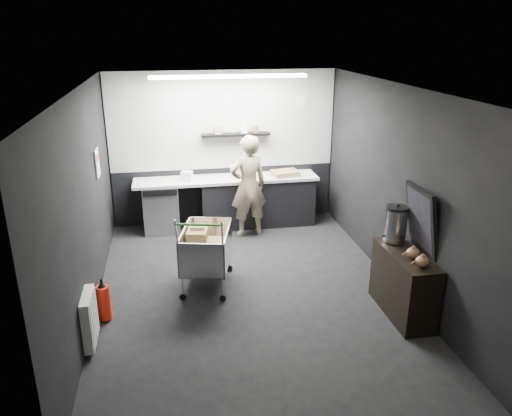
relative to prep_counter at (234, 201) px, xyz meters
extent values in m
plane|color=black|center=(-0.14, -2.42, -0.46)|extent=(5.50, 5.50, 0.00)
plane|color=white|center=(-0.14, -2.42, 2.24)|extent=(5.50, 5.50, 0.00)
plane|color=black|center=(-0.14, 0.33, 0.89)|extent=(5.50, 0.00, 5.50)
plane|color=black|center=(-0.14, -5.17, 0.89)|extent=(5.50, 0.00, 5.50)
plane|color=black|center=(-2.14, -2.42, 0.89)|extent=(0.00, 5.50, 5.50)
plane|color=black|center=(1.86, -2.42, 0.89)|extent=(0.00, 5.50, 5.50)
cube|color=#B5B5B0|center=(-0.14, 0.31, 1.39)|extent=(3.95, 0.02, 1.70)
cube|color=black|center=(-0.14, 0.31, 0.04)|extent=(3.95, 0.02, 1.00)
cube|color=black|center=(0.06, 0.20, 1.16)|extent=(1.20, 0.22, 0.04)
cylinder|color=white|center=(1.26, 0.30, 1.69)|extent=(0.20, 0.03, 0.20)
cube|color=white|center=(-2.12, -1.12, 1.09)|extent=(0.02, 0.30, 0.40)
cube|color=red|center=(-2.11, -1.12, 1.16)|extent=(0.02, 0.22, 0.10)
cube|color=white|center=(-2.08, -3.32, -0.11)|extent=(0.10, 0.50, 0.60)
cube|color=white|center=(-0.14, -0.57, 2.21)|extent=(2.40, 0.20, 0.04)
cube|color=black|center=(0.41, 0.00, -0.03)|extent=(2.00, 0.56, 0.85)
cube|color=silver|center=(-0.14, 0.00, 0.42)|extent=(3.20, 0.60, 0.05)
cube|color=#9EA0A5|center=(-1.29, 0.00, -0.03)|extent=(0.60, 0.58, 0.85)
cube|color=black|center=(-1.29, -0.30, 0.32)|extent=(0.56, 0.02, 0.10)
imported|color=beige|center=(0.18, -0.45, 0.41)|extent=(0.70, 0.53, 1.74)
cube|color=silver|center=(-0.68, -2.13, -0.12)|extent=(0.81, 1.05, 0.02)
cube|color=silver|center=(-0.97, -2.13, 0.12)|extent=(0.23, 0.92, 0.50)
cube|color=silver|center=(-0.38, -2.13, 0.12)|extent=(0.23, 0.92, 0.50)
cube|color=silver|center=(-0.68, -2.59, 0.12)|extent=(0.60, 0.16, 0.50)
cube|color=silver|center=(-0.68, -1.67, 0.12)|extent=(0.60, 0.16, 0.50)
cylinder|color=silver|center=(-0.94, -2.56, -0.27)|extent=(0.02, 0.02, 0.33)
cylinder|color=silver|center=(-0.41, -2.56, -0.27)|extent=(0.02, 0.02, 0.33)
cylinder|color=silver|center=(-0.94, -1.70, -0.27)|extent=(0.02, 0.02, 0.33)
cylinder|color=silver|center=(-0.41, -1.70, -0.27)|extent=(0.02, 0.02, 0.33)
cylinder|color=green|center=(-0.68, -2.65, 0.65)|extent=(0.60, 0.17, 0.03)
cube|color=olive|center=(-0.81, -2.02, 0.11)|extent=(0.33, 0.38, 0.42)
cube|color=olive|center=(-0.52, -2.26, 0.08)|extent=(0.31, 0.36, 0.38)
cylinder|color=black|center=(-0.94, -2.56, -0.41)|extent=(0.09, 0.05, 0.09)
cylinder|color=black|center=(-0.94, -1.70, -0.41)|extent=(0.09, 0.05, 0.09)
cylinder|color=black|center=(-0.41, -2.56, -0.41)|extent=(0.09, 0.05, 0.09)
cylinder|color=black|center=(-0.41, -1.70, -0.41)|extent=(0.09, 0.05, 0.09)
cube|color=black|center=(1.64, -3.29, -0.05)|extent=(0.41, 1.09, 0.82)
cylinder|color=silver|center=(1.64, -2.93, 0.59)|extent=(0.27, 0.27, 0.42)
cylinder|color=black|center=(1.64, -2.93, 0.81)|extent=(0.27, 0.27, 0.04)
sphere|color=black|center=(1.64, -2.93, 0.85)|extent=(0.05, 0.05, 0.05)
ellipsoid|color=brown|center=(1.64, -3.43, 0.43)|extent=(0.16, 0.16, 0.13)
ellipsoid|color=brown|center=(1.64, -3.66, 0.43)|extent=(0.16, 0.16, 0.13)
cube|color=black|center=(1.80, -3.25, 0.77)|extent=(0.19, 0.64, 0.81)
cube|color=black|center=(1.78, -3.25, 0.77)|extent=(0.13, 0.54, 0.70)
cylinder|color=red|center=(-1.99, -2.80, -0.21)|extent=(0.16, 0.16, 0.43)
cone|color=black|center=(-1.99, -2.80, 0.03)|extent=(0.11, 0.11, 0.06)
cylinder|color=black|center=(-1.99, -2.80, 0.07)|extent=(0.03, 0.03, 0.06)
cube|color=#9F8654|center=(0.91, -0.05, 0.49)|extent=(0.49, 0.40, 0.09)
cylinder|color=beige|center=(0.04, 0.00, 0.55)|extent=(0.21, 0.21, 0.21)
cube|color=white|center=(-0.82, -0.05, 0.52)|extent=(0.22, 0.19, 0.16)
camera|label=1|loc=(-1.11, -8.31, 2.91)|focal=35.00mm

